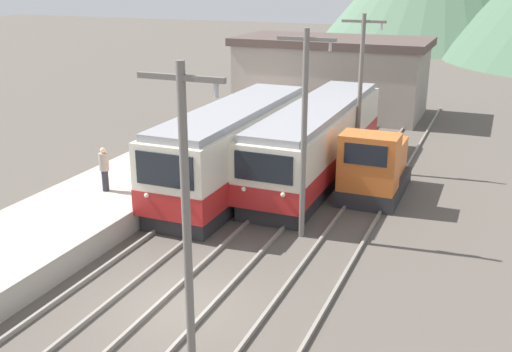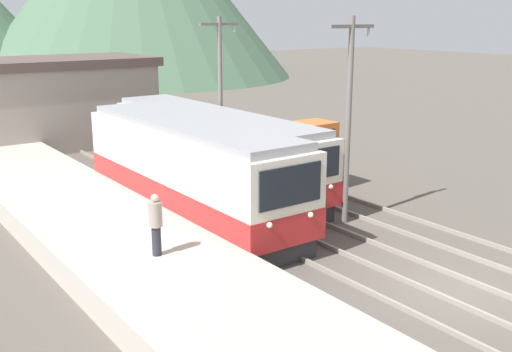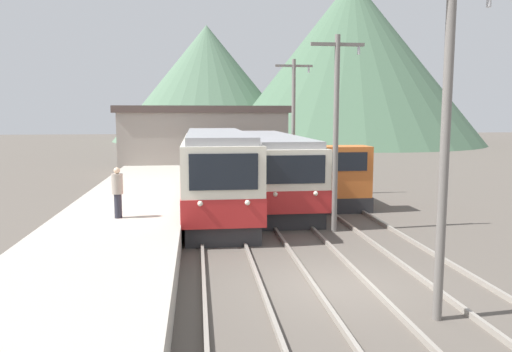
% 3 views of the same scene
% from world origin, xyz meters
% --- Properties ---
extents(ground_plane, '(200.00, 200.00, 0.00)m').
position_xyz_m(ground_plane, '(0.00, 0.00, 0.00)').
color(ground_plane, '#564F47').
extents(platform_left, '(4.50, 54.00, 0.86)m').
position_xyz_m(platform_left, '(-6.25, 0.00, 0.43)').
color(platform_left, '#ADA599').
rests_on(platform_left, ground).
extents(track_left, '(1.54, 60.00, 0.14)m').
position_xyz_m(track_left, '(-2.60, 0.00, 0.07)').
color(track_left, gray).
rests_on(track_left, ground).
extents(track_center, '(1.54, 60.00, 0.14)m').
position_xyz_m(track_center, '(0.20, 0.00, 0.07)').
color(track_center, gray).
rests_on(track_center, ground).
extents(track_right, '(1.54, 60.00, 0.14)m').
position_xyz_m(track_right, '(3.20, 0.00, 0.07)').
color(track_right, gray).
rests_on(track_right, ground).
extents(commuter_train_left, '(2.84, 11.69, 3.68)m').
position_xyz_m(commuter_train_left, '(-2.60, 9.63, 1.71)').
color(commuter_train_left, '#28282B').
rests_on(commuter_train_left, ground).
extents(commuter_train_center, '(2.84, 13.45, 3.40)m').
position_xyz_m(commuter_train_center, '(0.20, 12.63, 1.59)').
color(commuter_train_center, '#28282B').
rests_on(commuter_train_center, ground).
extents(shunting_locomotive, '(2.40, 4.54, 3.00)m').
position_xyz_m(shunting_locomotive, '(3.20, 11.08, 1.21)').
color(shunting_locomotive, '#28282B').
rests_on(shunting_locomotive, ground).
extents(catenary_mast_near, '(2.00, 0.20, 7.32)m').
position_xyz_m(catenary_mast_near, '(1.71, -2.32, 3.98)').
color(catenary_mast_near, slate).
rests_on(catenary_mast_near, ground).
extents(catenary_mast_mid, '(2.00, 0.20, 7.32)m').
position_xyz_m(catenary_mast_mid, '(1.71, 5.94, 3.98)').
color(catenary_mast_mid, slate).
rests_on(catenary_mast_mid, ground).
extents(catenary_mast_far, '(2.00, 0.20, 7.32)m').
position_xyz_m(catenary_mast_far, '(1.71, 14.20, 3.98)').
color(catenary_mast_far, slate).
rests_on(catenary_mast_far, ground).
extents(person_on_platform, '(0.38, 0.38, 1.77)m').
position_xyz_m(person_on_platform, '(-6.20, 5.27, 1.82)').
color(person_on_platform, '#282833').
rests_on(person_on_platform, platform_left).
extents(station_building, '(12.60, 6.30, 5.02)m').
position_xyz_m(station_building, '(-2.94, 26.00, 2.53)').
color(station_building, gray).
rests_on(station_building, ground).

